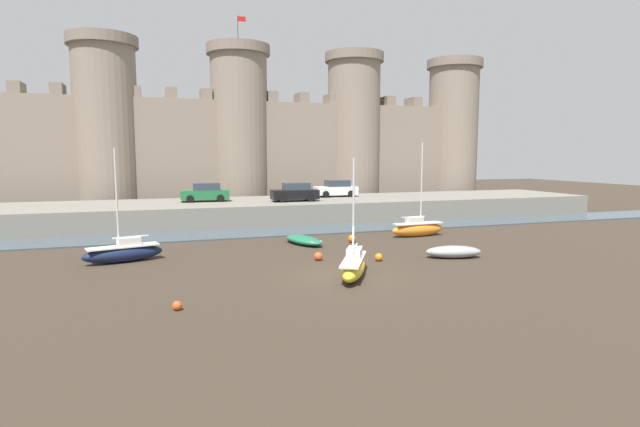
{
  "coord_description": "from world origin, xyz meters",
  "views": [
    {
      "loc": [
        -8.65,
        -21.95,
        5.82
      ],
      "look_at": [
        0.18,
        4.92,
        2.5
      ],
      "focal_mm": 28.0,
      "sensor_mm": 36.0,
      "label": 1
    }
  ],
  "objects_px": {
    "mooring_buoy_mid_mud": "(352,239)",
    "mooring_buoy_near_channel": "(318,256)",
    "mooring_buoy_off_centre": "(177,306)",
    "sailboat_midflat_centre": "(354,266)",
    "rowboat_near_channel_left": "(453,252)",
    "car_quay_centre_west": "(336,189)",
    "mooring_buoy_near_shore": "(379,257)",
    "sailboat_midflat_right": "(418,228)",
    "rowboat_foreground_right": "(304,240)",
    "car_quay_centre_east": "(205,193)",
    "sailboat_foreground_centre": "(124,252)",
    "car_quay_west": "(295,192)"
  },
  "relations": [
    {
      "from": "sailboat_midflat_right",
      "to": "rowboat_foreground_right",
      "type": "bearing_deg",
      "value": -176.48
    },
    {
      "from": "mooring_buoy_mid_mud",
      "to": "mooring_buoy_near_channel",
      "type": "relative_size",
      "value": 1.08
    },
    {
      "from": "rowboat_near_channel_left",
      "to": "car_quay_centre_east",
      "type": "distance_m",
      "value": 23.6
    },
    {
      "from": "mooring_buoy_off_centre",
      "to": "car_quay_centre_east",
      "type": "xyz_separation_m",
      "value": [
        3.45,
        25.41,
        2.38
      ]
    },
    {
      "from": "rowboat_foreground_right",
      "to": "mooring_buoy_mid_mud",
      "type": "relative_size",
      "value": 7.59
    },
    {
      "from": "rowboat_foreground_right",
      "to": "mooring_buoy_off_centre",
      "type": "xyz_separation_m",
      "value": [
        -8.47,
        -11.97,
        -0.12
      ]
    },
    {
      "from": "mooring_buoy_off_centre",
      "to": "car_quay_centre_west",
      "type": "height_order",
      "value": "car_quay_centre_west"
    },
    {
      "from": "mooring_buoy_near_shore",
      "to": "mooring_buoy_near_channel",
      "type": "bearing_deg",
      "value": 159.28
    },
    {
      "from": "rowboat_foreground_right",
      "to": "car_quay_centre_west",
      "type": "xyz_separation_m",
      "value": [
        7.6,
        14.63,
        2.27
      ]
    },
    {
      "from": "mooring_buoy_near_shore",
      "to": "car_quay_centre_west",
      "type": "relative_size",
      "value": 0.11
    },
    {
      "from": "sailboat_foreground_centre",
      "to": "sailboat_midflat_right",
      "type": "bearing_deg",
      "value": 7.98
    },
    {
      "from": "mooring_buoy_near_shore",
      "to": "mooring_buoy_near_channel",
      "type": "distance_m",
      "value": 3.34
    },
    {
      "from": "car_quay_centre_west",
      "to": "rowboat_foreground_right",
      "type": "bearing_deg",
      "value": -117.45
    },
    {
      "from": "rowboat_near_channel_left",
      "to": "mooring_buoy_near_shore",
      "type": "distance_m",
      "value": 4.44
    },
    {
      "from": "sailboat_midflat_centre",
      "to": "car_quay_west",
      "type": "distance_m",
      "value": 20.77
    },
    {
      "from": "rowboat_near_channel_left",
      "to": "car_quay_centre_east",
      "type": "height_order",
      "value": "car_quay_centre_east"
    },
    {
      "from": "mooring_buoy_near_shore",
      "to": "car_quay_centre_west",
      "type": "bearing_deg",
      "value": 76.24
    },
    {
      "from": "mooring_buoy_near_shore",
      "to": "mooring_buoy_off_centre",
      "type": "xyz_separation_m",
      "value": [
        -10.94,
        -5.66,
        -0.04
      ]
    },
    {
      "from": "rowboat_near_channel_left",
      "to": "car_quay_centre_west",
      "type": "xyz_separation_m",
      "value": [
        0.72,
        21.46,
        2.2
      ]
    },
    {
      "from": "car_quay_centre_west",
      "to": "car_quay_centre_east",
      "type": "bearing_deg",
      "value": -174.59
    },
    {
      "from": "sailboat_midflat_centre",
      "to": "sailboat_foreground_centre",
      "type": "bearing_deg",
      "value": 146.58
    },
    {
      "from": "mooring_buoy_near_channel",
      "to": "car_quay_centre_west",
      "type": "height_order",
      "value": "car_quay_centre_west"
    },
    {
      "from": "rowboat_near_channel_left",
      "to": "car_quay_centre_east",
      "type": "relative_size",
      "value": 0.81
    },
    {
      "from": "car_quay_centre_west",
      "to": "car_quay_centre_east",
      "type": "relative_size",
      "value": 1.0
    },
    {
      "from": "sailboat_midflat_centre",
      "to": "mooring_buoy_near_channel",
      "type": "bearing_deg",
      "value": 96.09
    },
    {
      "from": "mooring_buoy_near_channel",
      "to": "car_quay_west",
      "type": "bearing_deg",
      "value": 79.03
    },
    {
      "from": "sailboat_foreground_centre",
      "to": "sailboat_midflat_right",
      "type": "relative_size",
      "value": 0.92
    },
    {
      "from": "mooring_buoy_off_centre",
      "to": "car_quay_centre_west",
      "type": "distance_m",
      "value": 31.17
    },
    {
      "from": "mooring_buoy_near_shore",
      "to": "rowboat_foreground_right",
      "type": "bearing_deg",
      "value": 111.41
    },
    {
      "from": "rowboat_near_channel_left",
      "to": "car_quay_centre_east",
      "type": "bearing_deg",
      "value": 120.43
    },
    {
      "from": "rowboat_near_channel_left",
      "to": "mooring_buoy_near_shore",
      "type": "xyz_separation_m",
      "value": [
        -4.41,
        0.52,
        -0.15
      ]
    },
    {
      "from": "rowboat_foreground_right",
      "to": "sailboat_midflat_centre",
      "type": "relative_size",
      "value": 0.68
    },
    {
      "from": "car_quay_centre_west",
      "to": "car_quay_centre_east",
      "type": "xyz_separation_m",
      "value": [
        -12.62,
        -1.19,
        0.0
      ]
    },
    {
      "from": "rowboat_near_channel_left",
      "to": "car_quay_west",
      "type": "bearing_deg",
      "value": 103.57
    },
    {
      "from": "sailboat_midflat_right",
      "to": "mooring_buoy_mid_mud",
      "type": "relative_size",
      "value": 13.2
    },
    {
      "from": "rowboat_foreground_right",
      "to": "sailboat_midflat_right",
      "type": "xyz_separation_m",
      "value": [
        8.72,
        0.54,
        0.31
      ]
    },
    {
      "from": "mooring_buoy_mid_mud",
      "to": "mooring_buoy_near_channel",
      "type": "height_order",
      "value": "mooring_buoy_mid_mud"
    },
    {
      "from": "sailboat_midflat_right",
      "to": "mooring_buoy_mid_mud",
      "type": "height_order",
      "value": "sailboat_midflat_right"
    },
    {
      "from": "rowboat_near_channel_left",
      "to": "mooring_buoy_near_channel",
      "type": "relative_size",
      "value": 7.16
    },
    {
      "from": "mooring_buoy_near_channel",
      "to": "mooring_buoy_off_centre",
      "type": "relative_size",
      "value": 1.31
    },
    {
      "from": "sailboat_foreground_centre",
      "to": "car_quay_centre_east",
      "type": "distance_m",
      "value": 16.83
    },
    {
      "from": "sailboat_foreground_centre",
      "to": "mooring_buoy_near_shore",
      "type": "distance_m",
      "value": 13.97
    },
    {
      "from": "car_quay_centre_east",
      "to": "mooring_buoy_near_channel",
      "type": "bearing_deg",
      "value": -76.76
    },
    {
      "from": "mooring_buoy_off_centre",
      "to": "mooring_buoy_mid_mud",
      "type": "bearing_deg",
      "value": 44.74
    },
    {
      "from": "mooring_buoy_near_channel",
      "to": "car_quay_centre_west",
      "type": "relative_size",
      "value": 0.11
    },
    {
      "from": "sailboat_midflat_centre",
      "to": "mooring_buoy_near_channel",
      "type": "xyz_separation_m",
      "value": [
        -0.44,
        4.12,
        -0.33
      ]
    },
    {
      "from": "rowboat_near_channel_left",
      "to": "car_quay_centre_east",
      "type": "xyz_separation_m",
      "value": [
        -11.9,
        20.26,
        2.2
      ]
    },
    {
      "from": "car_quay_west",
      "to": "mooring_buoy_off_centre",
      "type": "bearing_deg",
      "value": -115.33
    },
    {
      "from": "rowboat_near_channel_left",
      "to": "mooring_buoy_near_shore",
      "type": "height_order",
      "value": "rowboat_near_channel_left"
    },
    {
      "from": "rowboat_near_channel_left",
      "to": "sailboat_midflat_right",
      "type": "height_order",
      "value": "sailboat_midflat_right"
    }
  ]
}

